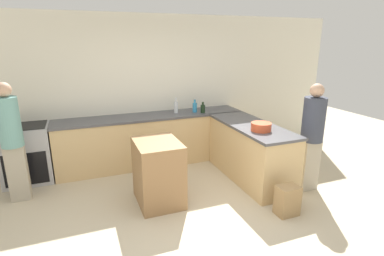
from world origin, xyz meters
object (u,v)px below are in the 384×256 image
(vinegar_bottle_clear, at_px, (176,107))
(wine_bottle_dark, at_px, (203,108))
(person_by_range, at_px, (12,138))
(person_at_peninsula, at_px, (312,134))
(paper_bag, at_px, (287,201))
(dish_soap_bottle, at_px, (195,107))
(range_oven, at_px, (27,154))
(island_table, at_px, (158,172))
(mixing_bowl, at_px, (261,127))

(vinegar_bottle_clear, bearing_deg, wine_bottle_dark, -18.75)
(person_by_range, relative_size, person_at_peninsula, 1.04)
(wine_bottle_dark, relative_size, paper_bag, 0.50)
(dish_soap_bottle, xyz_separation_m, person_by_range, (-2.94, -0.58, -0.08))
(range_oven, xyz_separation_m, dish_soap_bottle, (2.90, -0.05, 0.56))
(dish_soap_bottle, bearing_deg, wine_bottle_dark, -39.92)
(wine_bottle_dark, distance_m, paper_bag, 2.36)
(dish_soap_bottle, distance_m, wine_bottle_dark, 0.16)
(vinegar_bottle_clear, height_order, person_at_peninsula, person_at_peninsula)
(island_table, bearing_deg, range_oven, 142.12)
(dish_soap_bottle, relative_size, person_at_peninsula, 0.14)
(mixing_bowl, height_order, person_at_peninsula, person_at_peninsula)
(wine_bottle_dark, distance_m, person_by_range, 3.10)
(vinegar_bottle_clear, height_order, wine_bottle_dark, vinegar_bottle_clear)
(wine_bottle_dark, height_order, person_by_range, person_by_range)
(island_table, height_order, person_by_range, person_by_range)
(vinegar_bottle_clear, height_order, person_by_range, person_by_range)
(wine_bottle_dark, bearing_deg, mixing_bowl, -75.75)
(island_table, relative_size, vinegar_bottle_clear, 3.13)
(mixing_bowl, distance_m, person_by_range, 3.54)
(vinegar_bottle_clear, height_order, paper_bag, vinegar_bottle_clear)
(dish_soap_bottle, distance_m, person_at_peninsula, 2.15)
(island_table, relative_size, person_at_peninsula, 0.55)
(person_at_peninsula, distance_m, paper_bag, 1.13)
(island_table, relative_size, person_by_range, 0.53)
(mixing_bowl, relative_size, paper_bag, 0.74)
(paper_bag, bearing_deg, range_oven, 144.60)
(island_table, xyz_separation_m, person_by_range, (-1.86, 0.78, 0.49))
(mixing_bowl, distance_m, wine_bottle_dark, 1.44)
(mixing_bowl, bearing_deg, island_table, 174.97)
(person_at_peninsula, bearing_deg, person_by_range, 163.27)
(vinegar_bottle_clear, xyz_separation_m, paper_bag, (0.76, -2.36, -0.84))
(island_table, xyz_separation_m, dish_soap_bottle, (1.09, 1.36, 0.57))
(range_oven, height_order, mixing_bowl, mixing_bowl)
(range_oven, relative_size, paper_bag, 2.33)
(range_oven, height_order, wine_bottle_dark, wine_bottle_dark)
(mixing_bowl, relative_size, vinegar_bottle_clear, 1.04)
(range_oven, xyz_separation_m, person_by_range, (-0.05, -0.63, 0.47))
(dish_soap_bottle, relative_size, vinegar_bottle_clear, 0.82)
(range_oven, distance_m, wine_bottle_dark, 3.07)
(person_by_range, bearing_deg, mixing_bowl, -15.02)
(range_oven, xyz_separation_m, wine_bottle_dark, (3.02, -0.15, 0.54))
(range_oven, relative_size, island_table, 1.04)
(dish_soap_bottle, distance_m, paper_bag, 2.47)
(dish_soap_bottle, relative_size, wine_bottle_dark, 1.17)
(vinegar_bottle_clear, xyz_separation_m, person_at_peninsula, (1.51, -1.87, -0.15))
(island_table, height_order, paper_bag, island_table)
(dish_soap_bottle, xyz_separation_m, vinegar_bottle_clear, (-0.35, 0.06, 0.02))
(range_oven, xyz_separation_m, person_at_peninsula, (4.06, -1.86, 0.43))
(wine_bottle_dark, relative_size, person_at_peninsula, 0.12)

